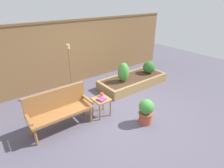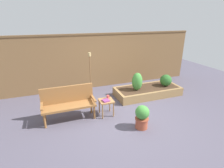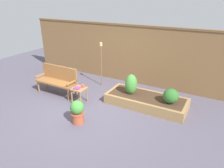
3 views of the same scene
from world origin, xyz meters
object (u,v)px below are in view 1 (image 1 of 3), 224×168
Objects in this scene: side_table at (101,102)px; shrub_far_corner at (149,67)px; potted_boxwood at (146,111)px; shrub_near_bench at (123,72)px; garden_bench at (59,107)px; tiki_torch at (69,61)px; book_on_table at (102,99)px; cup_on_table at (102,95)px.

shrub_far_corner reaches higher than side_table.
shrub_far_corner reaches higher than potted_boxwood.
shrub_near_bench is (1.39, 0.77, 0.22)m from side_table.
tiki_torch is (0.94, 1.27, 0.56)m from garden_bench.
side_table is at bearing -163.61° from shrub_far_corner.
tiki_torch is at bearing 53.52° from garden_bench.
shrub_near_bench is at bearing 180.00° from shrub_far_corner.
garden_bench is at bearing 146.47° from potted_boxwood.
book_on_table reaches higher than side_table.
side_table is at bearing -86.02° from tiki_torch.
tiki_torch is at bearing 107.56° from potted_boxwood.
side_table is 0.76× the size of shrub_near_bench.
garden_bench reaches higher than shrub_far_corner.
book_on_table is 0.29× the size of potted_boxwood.
cup_on_table is at bearing 118.92° from potted_boxwood.
side_table is 1.12× the size of shrub_far_corner.
potted_boxwood reaches higher than side_table.
tiki_torch is (-2.71, 0.70, 0.59)m from shrub_far_corner.
shrub_far_corner is at bearing 14.77° from cup_on_table.
potted_boxwood is 1.87m from shrub_near_bench.
potted_boxwood is at bearing -54.78° from side_table.
side_table is 1.61m from shrub_near_bench.
cup_on_table is 0.58× the size of book_on_table.
side_table is (1.04, -0.20, -0.15)m from garden_bench.
cup_on_table is (0.09, 0.10, 0.13)m from side_table.
garden_bench is 7.69× the size of book_on_table.
potted_boxwood is (0.57, -1.03, -0.19)m from cup_on_table.
book_on_table is (1.01, -0.25, -0.05)m from garden_bench.
side_table is 1.63m from tiki_torch.
shrub_near_bench reaches higher than shrub_far_corner.
side_table is 1.14m from potted_boxwood.
garden_bench is 1.05m from book_on_table.
book_on_table is 1.65m from shrub_near_bench.
shrub_far_corner is (2.63, 0.82, 0.02)m from book_on_table.
cup_on_table is 1.50m from tiki_torch.
side_table is 0.12m from book_on_table.
tiki_torch is at bearing 80.89° from book_on_table.
garden_bench is at bearing 169.37° from side_table.
garden_bench is 1.13m from cup_on_table.
potted_boxwood is at bearing -72.44° from tiki_torch.
garden_bench is at bearing -126.48° from tiki_torch.
shrub_near_bench is at bearing 28.78° from side_table.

